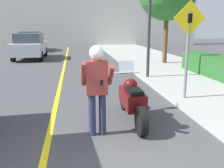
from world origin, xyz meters
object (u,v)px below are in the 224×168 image
traffic_light (150,9)px  parked_car_silver (30,46)px  motorcycle (132,99)px  person_biker (97,81)px  crossing_sign (188,41)px  parked_car_grey (31,41)px

traffic_light → parked_car_silver: 9.73m
motorcycle → traffic_light: bearing=68.8°
person_biker → traffic_light: 5.81m
motorcycle → crossing_sign: (1.81, 1.18, 1.21)m
person_biker → parked_car_grey: bearing=102.5°
person_biker → traffic_light: bearing=63.2°
motorcycle → parked_car_grey: 18.58m
person_biker → parked_car_silver: (-3.26, 12.58, -0.22)m
motorcycle → crossing_sign: size_ratio=0.84×
parked_car_silver → parked_car_grey: bearing=98.0°
crossing_sign → traffic_light: 3.29m
motorcycle → traffic_light: 5.13m
person_biker → crossing_sign: (2.65, 1.85, 0.63)m
crossing_sign → parked_car_grey: size_ratio=0.63×
motorcycle → parked_car_silver: 12.60m
crossing_sign → parked_car_grey: crossing_sign is taller
traffic_light → motorcycle: bearing=-111.2°
parked_car_silver → parked_car_grey: size_ratio=1.00×
person_biker → parked_car_silver: bearing=104.5°
traffic_light → parked_car_grey: bearing=115.9°
crossing_sign → traffic_light: bearing=92.7°
parked_car_grey → crossing_sign: bearing=-68.0°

